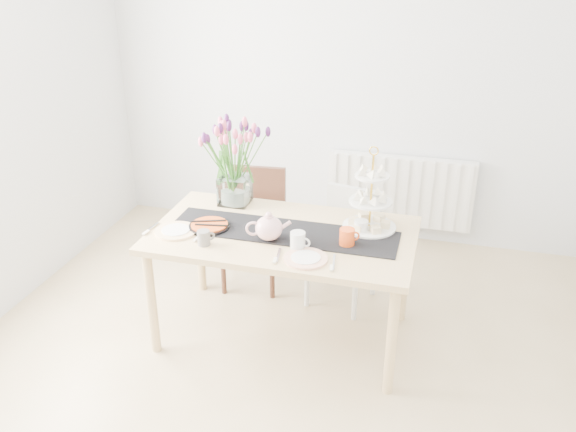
% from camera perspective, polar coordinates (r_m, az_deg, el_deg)
% --- Properties ---
extents(room_shell, '(4.50, 4.50, 4.50)m').
position_cam_1_polar(room_shell, '(2.93, -2.46, 2.68)').
color(room_shell, tan).
rests_on(room_shell, ground).
extents(radiator, '(1.20, 0.08, 0.60)m').
position_cam_1_polar(radiator, '(5.16, 10.42, 2.34)').
color(radiator, white).
rests_on(radiator, room_shell).
extents(dining_table, '(1.60, 0.90, 0.75)m').
position_cam_1_polar(dining_table, '(3.75, -0.46, -2.57)').
color(dining_table, '#D8B174').
rests_on(dining_table, ground).
extents(chair_brown, '(0.47, 0.47, 0.86)m').
position_cam_1_polar(chair_brown, '(4.48, -3.16, -0.20)').
color(chair_brown, '#371C14').
rests_on(chair_brown, ground).
extents(chair_white, '(0.48, 0.48, 0.81)m').
position_cam_1_polar(chair_white, '(4.28, 5.52, -2.05)').
color(chair_white, silver).
rests_on(chair_white, ground).
extents(table_runner, '(1.40, 0.35, 0.01)m').
position_cam_1_polar(table_runner, '(3.71, -0.46, -1.47)').
color(table_runner, black).
rests_on(table_runner, dining_table).
extents(tulip_vase, '(0.69, 0.69, 0.60)m').
position_cam_1_polar(tulip_vase, '(3.99, -5.15, 6.29)').
color(tulip_vase, silver).
rests_on(tulip_vase, dining_table).
extents(cake_stand, '(0.33, 0.33, 0.48)m').
position_cam_1_polar(cake_stand, '(3.73, 7.70, 0.70)').
color(cake_stand, gold).
rests_on(cake_stand, dining_table).
extents(teapot, '(0.32, 0.29, 0.17)m').
position_cam_1_polar(teapot, '(3.58, -1.80, -1.13)').
color(teapot, silver).
rests_on(teapot, dining_table).
extents(cream_jug, '(0.10, 0.10, 0.08)m').
position_cam_1_polar(cream_jug, '(3.71, 6.85, -1.02)').
color(cream_jug, white).
rests_on(cream_jug, dining_table).
extents(tart_tin, '(0.25, 0.25, 0.03)m').
position_cam_1_polar(tart_tin, '(3.79, -7.36, -0.94)').
color(tart_tin, black).
rests_on(tart_tin, dining_table).
extents(mug_grey, '(0.11, 0.11, 0.09)m').
position_cam_1_polar(mug_grey, '(3.58, -7.89, -2.03)').
color(mug_grey, slate).
rests_on(mug_grey, dining_table).
extents(mug_white, '(0.10, 0.10, 0.10)m').
position_cam_1_polar(mug_white, '(3.50, 0.92, -2.32)').
color(mug_white, silver).
rests_on(mug_white, dining_table).
extents(mug_orange, '(0.12, 0.12, 0.11)m').
position_cam_1_polar(mug_orange, '(3.55, 5.54, -2.00)').
color(mug_orange, '#E74E19').
rests_on(mug_orange, dining_table).
extents(plate_left, '(0.29, 0.29, 0.01)m').
position_cam_1_polar(plate_left, '(3.78, -10.46, -1.39)').
color(plate_left, white).
rests_on(plate_left, dining_table).
extents(plate_right, '(0.28, 0.28, 0.01)m').
position_cam_1_polar(plate_right, '(3.41, 1.67, -4.00)').
color(plate_right, white).
rests_on(plate_right, dining_table).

